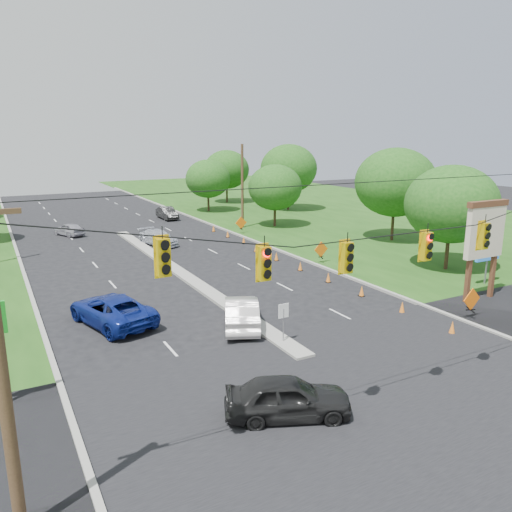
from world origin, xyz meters
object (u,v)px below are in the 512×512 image
white_sedan (241,312)px  blue_pickup (112,310)px  pylon_sign (485,235)px  black_sedan (288,397)px

white_sedan → blue_pickup: (-5.91, 3.60, 0.00)m
white_sedan → blue_pickup: bearing=-7.0°
pylon_sign → black_sedan: (-17.53, -5.77, -3.23)m
black_sedan → blue_pickup: size_ratio=0.77×
black_sedan → pylon_sign: bearing=-48.8°
pylon_sign → black_sedan: size_ratio=1.36×
pylon_sign → white_sedan: bearing=169.4°
pylon_sign → white_sedan: (-15.06, 2.82, -3.19)m
pylon_sign → white_sedan: pylon_sign is taller
white_sedan → pylon_sign: bearing=-166.3°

